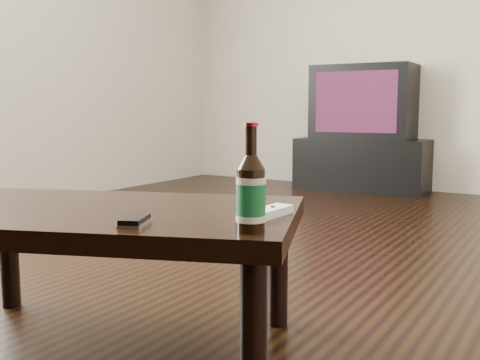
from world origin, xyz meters
The scene contains 8 objects.
floor centered at (0.00, 0.00, -0.01)m, with size 5.00×6.00×0.01m, color black.
wall_back centered at (0.00, 3.01, 1.35)m, with size 5.00×0.02×2.70m, color silver.
tv_stand centered at (-0.65, 2.81, 0.22)m, with size 1.11×0.56×0.45m, color black.
tv centered at (-0.65, 2.81, 0.76)m, with size 0.85×0.55×0.63m.
coffee_table centered at (-0.20, -0.77, 0.36)m, with size 1.27×1.00×0.42m.
beer_bottle centered at (0.32, -0.82, 0.51)m, with size 0.08×0.08×0.26m.
phone centered at (0.03, -0.90, 0.43)m, with size 0.10×0.12×0.02m.
remote centered at (0.27, -0.65, 0.43)m, with size 0.07×0.21×0.03m.
Camera 1 is at (0.97, -1.94, 0.70)m, focal length 42.00 mm.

